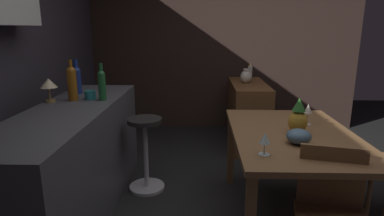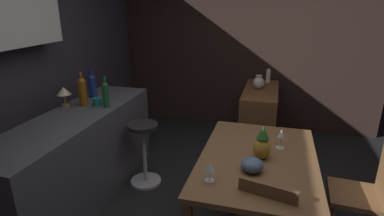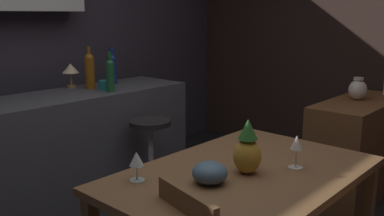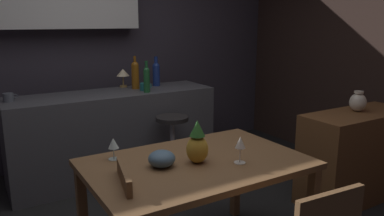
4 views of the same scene
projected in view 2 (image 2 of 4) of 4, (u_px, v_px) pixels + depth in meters
The scene contains 17 objects.
wall_side_right at pixel (233, 44), 4.73m from camera, with size 0.10×4.40×2.60m, color #33231E.
dining_table at pixel (257, 166), 2.48m from camera, with size 1.38×0.91×0.74m.
kitchen_counter at pixel (79, 158), 3.05m from camera, with size 2.10×0.60×0.90m, color #4C4C51.
sideboard_cabinet at pixel (259, 118), 4.19m from camera, with size 1.10×0.44×0.82m, color brown.
chair_by_doorway at pixel (366, 193), 2.41m from camera, with size 0.43×0.43×0.89m.
bar_stool at pixel (144, 152), 3.31m from camera, with size 0.34×0.34×0.70m.
wine_glass_left at pixel (281, 134), 2.57m from camera, with size 0.07×0.07×0.17m.
wine_glass_right at pixel (210, 168), 2.10m from camera, with size 0.07×0.07×0.14m.
pineapple_centerpiece at pixel (262, 145), 2.40m from camera, with size 0.14×0.14×0.27m.
fruit_bowl at pixel (252, 165), 2.23m from camera, with size 0.17×0.17×0.10m, color slate.
wine_bottle_amber at pixel (82, 90), 3.13m from camera, with size 0.08×0.08×0.35m.
wine_bottle_cobalt at pixel (92, 84), 3.40m from camera, with size 0.08×0.08×0.33m.
wine_bottle_green at pixel (106, 93), 3.08m from camera, with size 0.06×0.06×0.32m.
cup_teal at pixel (98, 101), 3.17m from camera, with size 0.13×0.10×0.08m.
counter_lamp at pixel (64, 92), 3.10m from camera, with size 0.14×0.14×0.20m.
pillar_candle_tall at pixel (268, 76), 4.38m from camera, with size 0.06×0.06×0.20m.
vase_ceramic_ivory at pixel (259, 83), 4.05m from camera, with size 0.15×0.15×0.18m.
Camera 2 is at (-2.24, -0.36, 1.92)m, focal length 28.69 mm.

